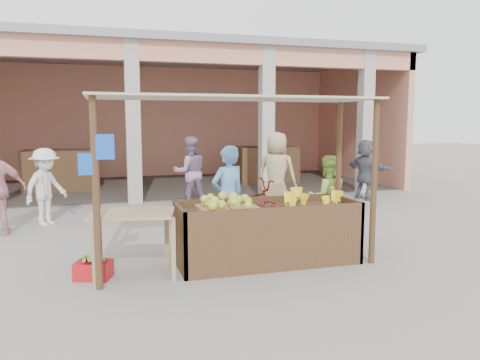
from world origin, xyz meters
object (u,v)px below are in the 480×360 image
object	(u,v)px
fruit_stall	(267,236)
vendor_green	(327,196)
side_table	(132,222)
motorcycle	(241,205)
vendor_blue	(228,193)
red_crate	(93,270)

from	to	relation	value
fruit_stall	vendor_green	world-z (taller)	vendor_green
side_table	motorcycle	world-z (taller)	motorcycle
vendor_blue	vendor_green	world-z (taller)	vendor_blue
vendor_green	red_crate	bearing A→B (deg)	21.75
motorcycle	side_table	bearing A→B (deg)	128.04
vendor_blue	side_table	bearing A→B (deg)	14.45
vendor_green	motorcycle	size ratio (longest dim) A/B	0.79
side_table	vendor_green	world-z (taller)	vendor_green
fruit_stall	red_crate	world-z (taller)	fruit_stall
vendor_blue	vendor_green	xyz separation A→B (m)	(1.74, -0.08, -0.11)
motorcycle	red_crate	bearing A→B (deg)	121.24
side_table	fruit_stall	bearing A→B (deg)	13.67
fruit_stall	vendor_blue	world-z (taller)	vendor_blue
fruit_stall	vendor_blue	size ratio (longest dim) A/B	1.47
side_table	red_crate	distance (m)	0.80
side_table	red_crate	bearing A→B (deg)	-173.23
red_crate	motorcycle	world-z (taller)	motorcycle
fruit_stall	motorcycle	distance (m)	1.91
fruit_stall	vendor_green	size ratio (longest dim) A/B	1.68
vendor_blue	vendor_green	bearing A→B (deg)	157.61
fruit_stall	vendor_green	xyz separation A→B (m)	(1.42, 0.94, 0.38)
fruit_stall	side_table	xyz separation A→B (m)	(-1.91, -0.07, 0.33)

